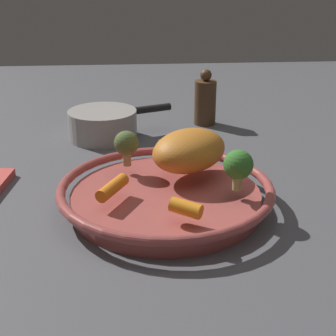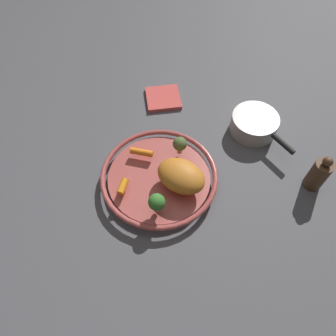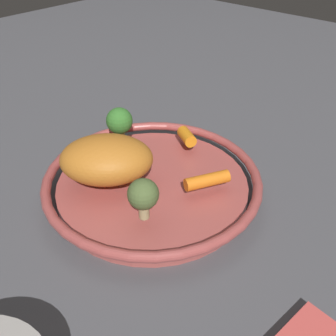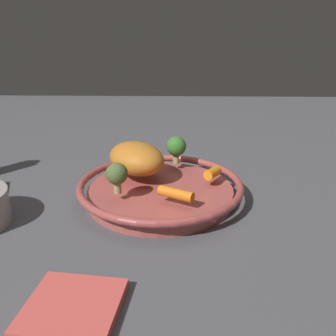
{
  "view_description": "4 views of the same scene",
  "coord_description": "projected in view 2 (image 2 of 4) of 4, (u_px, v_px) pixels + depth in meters",
  "views": [
    {
      "loc": [
        -0.69,
        0.05,
        0.35
      ],
      "look_at": [
        -0.02,
        -0.0,
        0.08
      ],
      "focal_mm": 53.28,
      "sensor_mm": 36.0,
      "label": 1
    },
    {
      "loc": [
        -0.1,
        -0.46,
        0.78
      ],
      "look_at": [
        0.02,
        -0.01,
        0.07
      ],
      "focal_mm": 33.41,
      "sensor_mm": 36.0,
      "label": 2
    },
    {
      "loc": [
        0.33,
        0.33,
        0.39
      ],
      "look_at": [
        -0.01,
        0.02,
        0.06
      ],
      "focal_mm": 41.08,
      "sensor_mm": 36.0,
      "label": 3
    },
    {
      "loc": [
        -0.03,
        0.68,
        0.33
      ],
      "look_at": [
        -0.02,
        0.01,
        0.08
      ],
      "focal_mm": 40.05,
      "sensor_mm": 36.0,
      "label": 4
    }
  ],
  "objects": [
    {
      "name": "ground_plane",
      "position": [
        159.0,
        182.0,
        0.9
      ],
      "size": [
        2.31,
        2.31,
        0.0
      ],
      "primitive_type": "plane",
      "color": "#4C4C51"
    },
    {
      "name": "saucepan",
      "position": [
        254.0,
        124.0,
        0.98
      ],
      "size": [
        0.15,
        0.22,
        0.06
      ],
      "color": "#9E9993",
      "rests_on": "ground_plane"
    },
    {
      "name": "broccoli_floret_mid",
      "position": [
        180.0,
        144.0,
        0.88
      ],
      "size": [
        0.04,
        0.04,
        0.06
      ],
      "color": "tan",
      "rests_on": "serving_bowl"
    },
    {
      "name": "baby_carrot_left",
      "position": [
        142.0,
        152.0,
        0.9
      ],
      "size": [
        0.07,
        0.05,
        0.02
      ],
      "primitive_type": "cylinder",
      "rotation": [
        1.57,
        0.0,
        1.09
      ],
      "color": "orange",
      "rests_on": "serving_bowl"
    },
    {
      "name": "serving_bowl",
      "position": [
        159.0,
        178.0,
        0.89
      ],
      "size": [
        0.33,
        0.33,
        0.04
      ],
      "color": "#A84C47",
      "rests_on": "ground_plane"
    },
    {
      "name": "pepper_mill",
      "position": [
        319.0,
        174.0,
        0.85
      ],
      "size": [
        0.05,
        0.05,
        0.13
      ],
      "color": "#4C331E",
      "rests_on": "ground_plane"
    },
    {
      "name": "dish_towel",
      "position": [
        163.0,
        98.0,
        1.08
      ],
      "size": [
        0.13,
        0.13,
        0.01
      ],
      "primitive_type": "cube",
      "rotation": [
        0.0,
        0.0,
        -0.12
      ],
      "color": "#D14C47",
      "rests_on": "ground_plane"
    },
    {
      "name": "baby_carrot_near_rim",
      "position": [
        123.0,
        186.0,
        0.84
      ],
      "size": [
        0.04,
        0.05,
        0.02
      ],
      "primitive_type": "cylinder",
      "rotation": [
        1.64,
        0.0,
        5.74
      ],
      "color": "orange",
      "rests_on": "serving_bowl"
    },
    {
      "name": "broccoli_floret_large",
      "position": [
        157.0,
        202.0,
        0.78
      ],
      "size": [
        0.04,
        0.04,
        0.06
      ],
      "color": "#99A866",
      "rests_on": "serving_bowl"
    },
    {
      "name": "roast_chicken_piece",
      "position": [
        181.0,
        176.0,
        0.83
      ],
      "size": [
        0.16,
        0.17,
        0.07
      ],
      "primitive_type": "ellipsoid",
      "rotation": [
        0.0,
        0.0,
        2.31
      ],
      "color": "#C06F24",
      "rests_on": "serving_bowl"
    }
  ]
}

